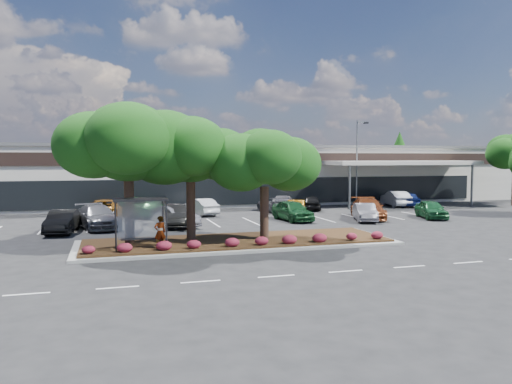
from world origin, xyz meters
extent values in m
plane|color=black|center=(0.00, 0.00, 0.00)|extent=(160.00, 160.00, 0.00)
cube|color=silver|center=(0.00, 34.00, 3.00)|extent=(80.00, 20.00, 6.00)
cube|color=#525254|center=(0.00, 34.00, 6.10)|extent=(80.40, 20.40, 0.30)
cube|color=black|center=(0.00, 23.95, 4.80)|extent=(80.00, 0.25, 1.20)
cube|color=black|center=(0.00, 23.95, 1.60)|extent=(60.00, 0.18, 2.60)
cube|color=red|center=(-6.00, 23.88, 4.80)|extent=(6.00, 0.12, 1.00)
cube|color=silver|center=(20.00, 21.50, 4.40)|extent=(16.00, 5.00, 0.40)
cylinder|color=slate|center=(13.00, 19.50, 2.10)|extent=(0.24, 0.24, 4.20)
cylinder|color=slate|center=(27.00, 19.50, 2.10)|extent=(0.24, 0.24, 4.20)
cube|color=gray|center=(-2.00, 4.00, 0.07)|extent=(18.00, 6.00, 0.15)
cube|color=#442B16|center=(-2.00, 4.00, 0.20)|extent=(17.20, 5.20, 0.12)
cube|color=silver|center=(-12.00, -4.00, 0.01)|extent=(1.60, 0.12, 0.01)
cube|color=silver|center=(-8.80, -4.00, 0.01)|extent=(1.60, 0.12, 0.01)
cube|color=silver|center=(-5.60, -4.00, 0.01)|extent=(1.60, 0.12, 0.01)
cube|color=silver|center=(-2.40, -4.00, 0.01)|extent=(1.60, 0.12, 0.01)
cube|color=silver|center=(0.80, -4.00, 0.01)|extent=(1.60, 0.12, 0.01)
cube|color=silver|center=(4.00, -4.00, 0.01)|extent=(1.60, 0.12, 0.01)
cube|color=silver|center=(7.20, -4.00, 0.01)|extent=(1.60, 0.12, 0.01)
cube|color=silver|center=(-13.50, 13.50, 0.01)|extent=(0.12, 5.00, 0.01)
cube|color=silver|center=(-10.50, 13.50, 0.01)|extent=(0.12, 5.00, 0.01)
cube|color=silver|center=(-7.50, 13.50, 0.01)|extent=(0.12, 5.00, 0.01)
cube|color=silver|center=(-4.50, 13.50, 0.01)|extent=(0.12, 5.00, 0.01)
cube|color=silver|center=(-1.50, 13.50, 0.01)|extent=(0.12, 5.00, 0.01)
cube|color=silver|center=(1.50, 13.50, 0.01)|extent=(0.12, 5.00, 0.01)
cube|color=silver|center=(4.50, 13.50, 0.01)|extent=(0.12, 5.00, 0.01)
cube|color=silver|center=(7.50, 13.50, 0.01)|extent=(0.12, 5.00, 0.01)
cube|color=silver|center=(10.50, 13.50, 0.01)|extent=(0.12, 5.00, 0.01)
cube|color=silver|center=(13.50, 13.50, 0.01)|extent=(0.12, 5.00, 0.01)
cube|color=silver|center=(16.50, 13.50, 0.01)|extent=(0.12, 5.00, 0.01)
cylinder|color=black|center=(-8.75, 3.45, 1.51)|extent=(0.08, 0.08, 2.50)
cylinder|color=black|center=(-6.25, 3.45, 1.51)|extent=(0.08, 0.08, 2.50)
cylinder|color=black|center=(-8.75, 2.15, 1.51)|extent=(0.08, 0.08, 2.50)
cylinder|color=black|center=(-6.25, 2.15, 1.51)|extent=(0.08, 0.08, 2.50)
cube|color=black|center=(-7.50, 2.80, 2.80)|extent=(2.75, 1.55, 0.10)
cube|color=silver|center=(-7.50, 3.45, 1.63)|extent=(2.30, 0.03, 2.00)
cube|color=black|center=(-7.50, 3.05, 0.71)|extent=(2.00, 0.35, 0.06)
cone|color=#0C3B0E|center=(34.00, 44.00, 4.50)|extent=(3.96, 3.96, 9.00)
imported|color=#594C47|center=(-6.55, 2.50, 1.10)|extent=(0.69, 0.53, 1.69)
cube|color=gray|center=(14.79, 21.47, 0.20)|extent=(0.50, 0.50, 0.40)
cylinder|color=slate|center=(14.79, 21.47, 4.51)|extent=(0.14, 0.14, 8.22)
cube|color=slate|center=(15.23, 21.39, 8.47)|extent=(0.92, 0.38, 0.14)
cube|color=black|center=(15.72, 21.30, 8.40)|extent=(0.50, 0.38, 0.18)
imported|color=black|center=(-12.02, 11.40, 0.75)|extent=(2.14, 4.73, 1.51)
imported|color=#4C4D53|center=(-9.85, 12.91, 0.81)|extent=(3.60, 5.97, 1.62)
imported|color=black|center=(-4.29, 12.19, 0.80)|extent=(2.74, 5.09, 1.59)
imported|color=#5A5860|center=(-4.50, 12.21, 0.75)|extent=(3.24, 4.80, 1.50)
imported|color=#15441F|center=(4.75, 12.99, 0.80)|extent=(2.35, 4.87, 1.60)
imported|color=#683E04|center=(6.13, 15.82, 0.67)|extent=(2.93, 4.26, 1.33)
imported|color=#59575F|center=(10.06, 11.12, 0.69)|extent=(2.81, 4.42, 1.37)
imported|color=brown|center=(11.05, 12.44, 0.82)|extent=(4.05, 6.06, 1.63)
imported|color=#1A542B|center=(16.12, 11.17, 0.73)|extent=(2.92, 4.61, 1.46)
imported|color=brown|center=(-9.46, 18.96, 0.77)|extent=(2.80, 5.67, 1.55)
imported|color=#1C5627|center=(-5.51, 18.42, 0.71)|extent=(2.95, 4.49, 1.42)
imported|color=#17451A|center=(-6.82, 20.20, 0.79)|extent=(3.17, 5.93, 1.59)
imported|color=silver|center=(-1.48, 18.81, 0.71)|extent=(2.61, 4.58, 1.43)
imported|color=#525058|center=(6.32, 19.52, 0.75)|extent=(4.04, 5.57, 1.50)
imported|color=#595960|center=(5.50, 19.27, 0.66)|extent=(2.84, 5.03, 1.33)
imported|color=black|center=(9.27, 19.86, 0.69)|extent=(2.96, 4.36, 1.38)
imported|color=#B0B3BE|center=(18.87, 20.81, 0.78)|extent=(2.49, 4.94, 1.55)
imported|color=navy|center=(19.89, 20.36, 0.75)|extent=(2.96, 4.72, 1.50)
camera|label=1|loc=(-9.06, -23.46, 4.98)|focal=35.00mm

